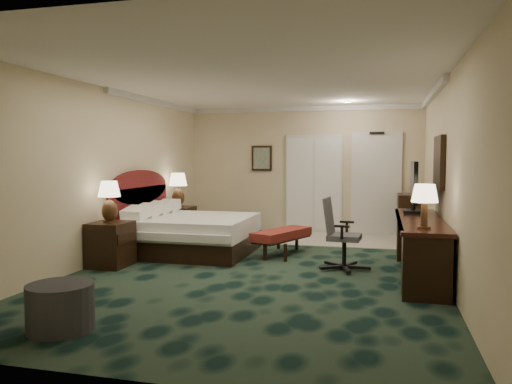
% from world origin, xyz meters
% --- Properties ---
extents(floor, '(5.00, 7.50, 0.00)m').
position_xyz_m(floor, '(0.00, 0.00, 0.00)').
color(floor, black).
rests_on(floor, ground).
extents(ceiling, '(5.00, 7.50, 0.00)m').
position_xyz_m(ceiling, '(0.00, 0.00, 2.70)').
color(ceiling, white).
rests_on(ceiling, wall_back).
extents(wall_back, '(5.00, 0.00, 2.70)m').
position_xyz_m(wall_back, '(0.00, 3.75, 1.35)').
color(wall_back, '#C3B28B').
rests_on(wall_back, ground).
extents(wall_front, '(5.00, 0.00, 2.70)m').
position_xyz_m(wall_front, '(0.00, -3.75, 1.35)').
color(wall_front, '#C3B28B').
rests_on(wall_front, ground).
extents(wall_left, '(0.00, 7.50, 2.70)m').
position_xyz_m(wall_left, '(-2.50, 0.00, 1.35)').
color(wall_left, '#C3B28B').
rests_on(wall_left, ground).
extents(wall_right, '(0.00, 7.50, 2.70)m').
position_xyz_m(wall_right, '(2.50, 0.00, 1.35)').
color(wall_right, '#C3B28B').
rests_on(wall_right, ground).
extents(crown_molding, '(5.00, 7.50, 0.10)m').
position_xyz_m(crown_molding, '(0.00, 0.00, 2.65)').
color(crown_molding, silver).
rests_on(crown_molding, wall_back).
extents(tile_patch, '(3.20, 1.70, 0.01)m').
position_xyz_m(tile_patch, '(0.90, 2.90, 0.01)').
color(tile_patch, '#BCAC9D').
rests_on(tile_patch, ground).
extents(headboard, '(0.12, 2.00, 1.40)m').
position_xyz_m(headboard, '(-2.44, 1.00, 0.70)').
color(headboard, '#490711').
rests_on(headboard, ground).
extents(entry_door, '(1.02, 0.06, 2.18)m').
position_xyz_m(entry_door, '(1.55, 3.72, 1.05)').
color(entry_door, silver).
rests_on(entry_door, ground).
extents(closet_doors, '(1.20, 0.06, 2.10)m').
position_xyz_m(closet_doors, '(0.25, 3.71, 1.05)').
color(closet_doors, silver).
rests_on(closet_doors, ground).
extents(wall_art, '(0.45, 0.06, 0.55)m').
position_xyz_m(wall_art, '(-0.90, 3.71, 1.60)').
color(wall_art, '#4C7261').
rests_on(wall_art, wall_back).
extents(wall_mirror, '(0.05, 0.95, 0.75)m').
position_xyz_m(wall_mirror, '(2.46, 0.60, 1.55)').
color(wall_mirror, white).
rests_on(wall_mirror, wall_right).
extents(bed, '(1.95, 1.81, 0.62)m').
position_xyz_m(bed, '(-1.42, 0.91, 0.31)').
color(bed, white).
rests_on(bed, ground).
extents(nightstand_near, '(0.53, 0.61, 0.66)m').
position_xyz_m(nightstand_near, '(-2.22, -0.37, 0.33)').
color(nightstand_near, black).
rests_on(nightstand_near, ground).
extents(nightstand_far, '(0.51, 0.58, 0.64)m').
position_xyz_m(nightstand_far, '(-2.23, 2.24, 0.32)').
color(nightstand_far, black).
rests_on(nightstand_far, ground).
extents(lamp_near, '(0.36, 0.36, 0.61)m').
position_xyz_m(lamp_near, '(-2.21, -0.39, 0.97)').
color(lamp_near, '#312112').
rests_on(lamp_near, nightstand_near).
extents(lamp_far, '(0.43, 0.43, 0.67)m').
position_xyz_m(lamp_far, '(-2.26, 2.25, 0.97)').
color(lamp_far, '#312112').
rests_on(lamp_far, nightstand_far).
extents(bed_bench, '(0.87, 1.30, 0.42)m').
position_xyz_m(bed_bench, '(0.07, 1.13, 0.21)').
color(bed_bench, maroon).
rests_on(bed_bench, ground).
extents(ottoman, '(0.65, 0.65, 0.44)m').
position_xyz_m(ottoman, '(-1.22, -2.95, 0.22)').
color(ottoman, '#26262C').
rests_on(ottoman, ground).
extents(desk, '(0.59, 2.74, 0.79)m').
position_xyz_m(desk, '(2.19, 0.14, 0.39)').
color(desk, black).
rests_on(desk, ground).
extents(tv, '(0.09, 0.99, 0.77)m').
position_xyz_m(tv, '(2.13, 0.79, 1.18)').
color(tv, black).
rests_on(tv, desk).
extents(desk_lamp, '(0.37, 0.37, 0.53)m').
position_xyz_m(desk_lamp, '(2.16, -0.88, 1.05)').
color(desk_lamp, '#312112').
rests_on(desk_lamp, desk).
extents(desk_chair, '(0.64, 0.61, 1.04)m').
position_xyz_m(desk_chair, '(1.16, 0.27, 0.52)').
color(desk_chair, '#545357').
rests_on(desk_chair, ground).
extents(minibar, '(0.47, 0.85, 0.90)m').
position_xyz_m(minibar, '(2.21, 3.20, 0.45)').
color(minibar, black).
rests_on(minibar, ground).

